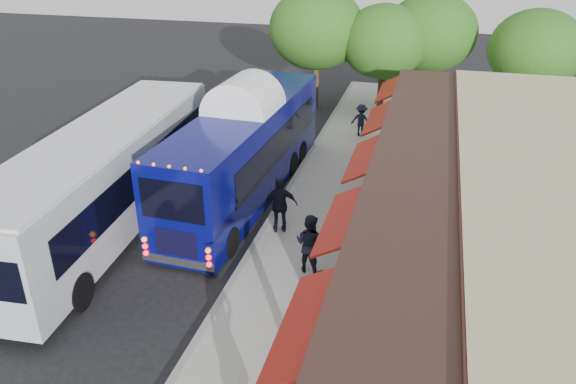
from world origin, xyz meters
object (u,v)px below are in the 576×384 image
Objects in this scene: ped_b at (310,243)px; ped_c at (280,205)px; coach_bus at (245,147)px; city_bus at (106,175)px; ped_d at (361,120)px.

ped_b is 2.52m from ped_c.
ped_c is at bearing -49.48° from coach_bus.
city_bus is 6.69× the size of ped_c.
city_bus reaches higher than ped_d.
city_bus is at bearing -11.82° from ped_c.
ped_b is at bearing -50.63° from coach_bus.
ped_c reaches higher than ped_b.
coach_bus is 5.12m from city_bus.
ped_c is at bearing 91.63° from ped_d.
ped_c is at bearing -38.37° from ped_b.
coach_bus is at bearing 74.09° from ped_d.
ped_d is at bearing 52.75° from city_bus.
ped_c is (-1.45, 2.06, 0.05)m from ped_b.
ped_d is (3.38, 7.28, -1.04)m from coach_bus.
ped_c is (2.09, -2.69, -0.85)m from coach_bus.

